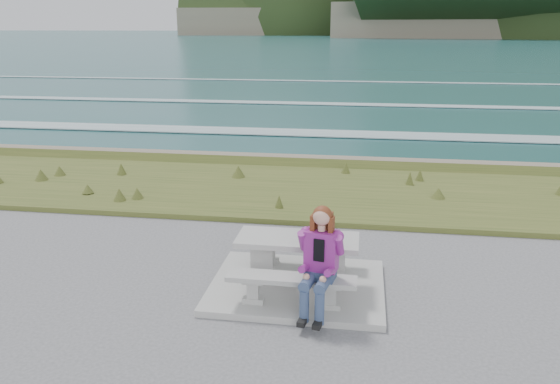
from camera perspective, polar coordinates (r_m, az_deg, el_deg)
The scene contains 8 objects.
concrete_slab at distance 8.42m, azimuth 1.80°, elevation -9.83°, with size 2.60×2.10×0.10m, color #9F9E9A.
picnic_table at distance 8.16m, azimuth 1.84°, elevation -5.85°, with size 1.80×0.75×0.75m.
bench_landward at distance 7.62m, azimuth 1.18°, elevation -9.49°, with size 1.80×0.35×0.45m.
bench_seaward at distance 8.89m, azimuth 2.38°, elevation -5.52°, with size 1.80×0.35×0.45m.
grass_verge at distance 13.08m, azimuth 4.47°, elevation -0.22°, with size 160.00×4.50×0.22m, color #36481B.
shore_drop at distance 15.87m, azimuth 5.28°, elevation 2.82°, with size 160.00×0.80×2.20m, color #6F6353.
ocean at distance 33.05m, azimuth 7.11°, elevation 7.04°, with size 1600.00×1600.00×0.09m.
seated_woman at distance 7.38m, azimuth 3.97°, elevation -8.77°, with size 0.54×0.81×1.48m.
Camera 1 is at (0.88, -7.47, 3.83)m, focal length 35.00 mm.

